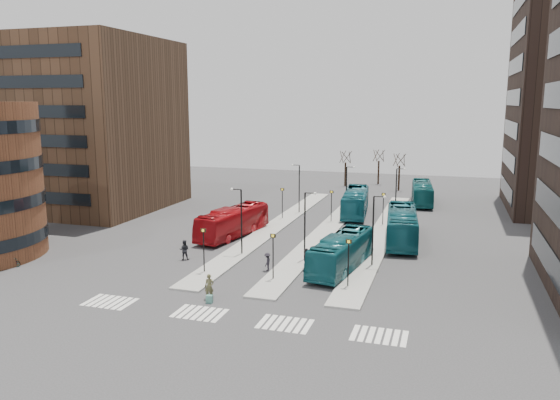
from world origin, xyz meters
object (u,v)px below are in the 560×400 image
(commuter_b, at_px, (306,259))
(teal_bus_d, at_px, (422,193))
(bicycle_far, at_px, (13,262))
(suitcase, at_px, (209,299))
(teal_bus_b, at_px, (355,202))
(teal_bus_a, at_px, (342,252))
(red_bus, at_px, (233,222))
(commuter_a, at_px, (184,250))
(teal_bus_c, at_px, (402,225))
(commuter_c, at_px, (267,262))
(traveller, at_px, (209,287))

(commuter_b, bearing_deg, teal_bus_d, -13.96)
(bicycle_far, bearing_deg, suitcase, -103.56)
(commuter_b, height_order, bicycle_far, commuter_b)
(teal_bus_b, bearing_deg, bicycle_far, -134.63)
(teal_bus_a, bearing_deg, teal_bus_d, 89.25)
(teal_bus_b, bearing_deg, red_bus, -130.82)
(red_bus, relative_size, commuter_a, 6.13)
(teal_bus_c, bearing_deg, commuter_b, -125.33)
(teal_bus_b, bearing_deg, commuter_c, -102.99)
(teal_bus_c, xyz_separation_m, traveller, (-11.75, -20.69, -0.78))
(teal_bus_c, distance_m, teal_bus_d, 22.16)
(commuter_b, relative_size, bicycle_far, 1.22)
(commuter_c, bearing_deg, teal_bus_d, 160.32)
(teal_bus_b, height_order, commuter_a, teal_bus_b)
(commuter_c, bearing_deg, teal_bus_b, 170.07)
(teal_bus_a, distance_m, commuter_c, 6.34)
(teal_bus_d, bearing_deg, commuter_a, -123.78)
(traveller, height_order, commuter_c, traveller)
(teal_bus_b, height_order, teal_bus_c, teal_bus_c)
(suitcase, height_order, traveller, traveller)
(suitcase, height_order, commuter_c, commuter_c)
(teal_bus_b, relative_size, commuter_c, 7.57)
(red_bus, height_order, commuter_b, red_bus)
(teal_bus_d, height_order, commuter_c, teal_bus_d)
(commuter_b, relative_size, commuter_c, 1.21)
(traveller, xyz_separation_m, bicycle_far, (-19.52, 2.16, -0.52))
(commuter_b, bearing_deg, teal_bus_a, -70.04)
(suitcase, bearing_deg, teal_bus_a, 47.37)
(teal_bus_a, height_order, bicycle_far, teal_bus_a)
(traveller, bearing_deg, teal_bus_c, 46.79)
(teal_bus_a, distance_m, teal_bus_b, 22.90)
(commuter_a, height_order, bicycle_far, commuter_a)
(commuter_a, bearing_deg, suitcase, 109.60)
(commuter_a, distance_m, commuter_b, 11.23)
(teal_bus_d, bearing_deg, commuter_c, -111.97)
(teal_bus_d, bearing_deg, teal_bus_b, -131.53)
(teal_bus_a, xyz_separation_m, bicycle_far, (-27.24, -7.70, -1.11))
(commuter_c, bearing_deg, traveller, -16.35)
(traveller, bearing_deg, commuter_b, 47.12)
(teal_bus_c, xyz_separation_m, commuter_b, (-6.84, -11.92, -0.77))
(suitcase, distance_m, teal_bus_b, 33.66)
(commuter_c, bearing_deg, commuter_b, 108.33)
(suitcase, distance_m, teal_bus_a, 12.96)
(teal_bus_a, relative_size, commuter_a, 5.98)
(traveller, bearing_deg, bicycle_far, 160.08)
(bicycle_far, bearing_deg, traveller, -101.65)
(teal_bus_c, height_order, teal_bus_d, teal_bus_c)
(traveller, distance_m, commuter_c, 7.81)
(red_bus, xyz_separation_m, bicycle_far, (-14.13, -15.60, -1.15))
(commuter_b, bearing_deg, red_bus, 47.69)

